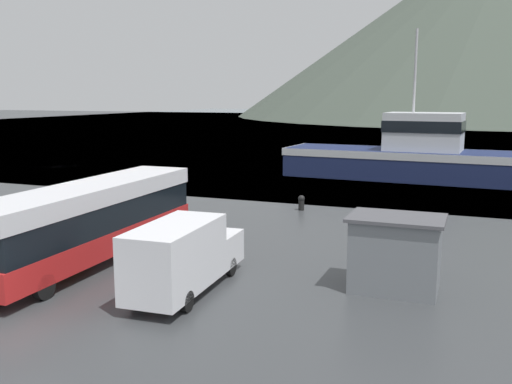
# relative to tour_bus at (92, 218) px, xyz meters

# --- Properties ---
(ground_plane) EXTENTS (400.00, 400.00, 0.00)m
(ground_plane) POSITION_rel_tour_bus_xyz_m (2.56, -7.32, -1.83)
(ground_plane) COLOR #383A3D
(water_surface) EXTENTS (240.00, 240.00, 0.00)m
(water_surface) POSITION_rel_tour_bus_xyz_m (2.56, 135.23, -1.83)
(water_surface) COLOR slate
(water_surface) RESTS_ON ground
(tour_bus) EXTENTS (2.87, 12.49, 3.25)m
(tour_bus) POSITION_rel_tour_bus_xyz_m (0.00, 0.00, 0.00)
(tour_bus) COLOR red
(tour_bus) RESTS_ON ground
(delivery_van) EXTENTS (2.27, 6.43, 2.58)m
(delivery_van) POSITION_rel_tour_bus_xyz_m (5.34, -1.98, -0.48)
(delivery_van) COLOR silver
(delivery_van) RESTS_ON ground
(fishing_boat) EXTENTS (19.13, 6.72, 12.08)m
(fishing_boat) POSITION_rel_tour_bus_xyz_m (9.02, 29.33, 0.16)
(fishing_boat) COLOR #19234C
(fishing_boat) RESTS_ON water_surface
(storage_bin) EXTENTS (1.43, 1.24, 1.14)m
(storage_bin) POSITION_rel_tour_bus_xyz_m (-4.11, 3.53, -1.25)
(storage_bin) COLOR olive
(storage_bin) RESTS_ON ground
(dock_kiosk) EXTENTS (3.28, 2.34, 2.67)m
(dock_kiosk) POSITION_rel_tour_bus_xyz_m (12.16, 0.98, -0.48)
(dock_kiosk) COLOR slate
(dock_kiosk) RESTS_ON ground
(small_boat) EXTENTS (4.23, 7.93, 1.09)m
(small_boat) POSITION_rel_tour_bus_xyz_m (4.50, 33.53, -1.29)
(small_boat) COLOR black
(small_boat) RESTS_ON water_surface
(mooring_bollard) EXTENTS (0.40, 0.40, 0.91)m
(mooring_bollard) POSITION_rel_tour_bus_xyz_m (4.93, 13.49, -1.34)
(mooring_bollard) COLOR black
(mooring_bollard) RESTS_ON ground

